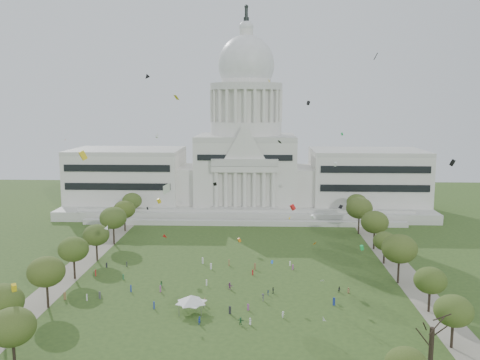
% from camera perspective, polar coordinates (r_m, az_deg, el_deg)
% --- Properties ---
extents(ground, '(400.00, 400.00, 0.00)m').
position_cam_1_polar(ground, '(126.39, -0.84, -13.93)').
color(ground, '#324D1E').
rests_on(ground, ground).
extents(capitol, '(160.00, 64.50, 91.30)m').
position_cam_1_polar(capitol, '(231.76, 0.68, 2.10)').
color(capitol, '#BAB9AF').
rests_on(capitol, ground).
extents(path_left, '(8.00, 160.00, 0.04)m').
position_cam_1_polar(path_left, '(163.70, -17.48, -9.02)').
color(path_left, gray).
rests_on(path_left, ground).
extents(path_right, '(8.00, 160.00, 0.04)m').
position_cam_1_polar(path_right, '(159.85, 17.48, -9.44)').
color(path_right, gray).
rests_on(path_right, ground).
extents(row_tree_l_0, '(8.85, 8.85, 12.59)m').
position_cam_1_polar(row_tree_l_0, '(115.07, -25.21, -12.30)').
color(row_tree_l_0, black).
rests_on(row_tree_l_0, ground).
extents(row_tree_r_0, '(7.67, 7.67, 10.91)m').
position_cam_1_polar(row_tree_r_0, '(111.97, 22.86, -13.39)').
color(row_tree_r_0, black).
rests_on(row_tree_r_0, ground).
extents(row_tree_l_1, '(8.86, 8.86, 12.59)m').
position_cam_1_polar(row_tree_l_1, '(130.47, -20.93, -9.59)').
color(row_tree_l_1, black).
rests_on(row_tree_l_1, ground).
extents(row_tree_r_1, '(7.58, 7.58, 10.78)m').
position_cam_1_polar(row_tree_r_1, '(128.16, 20.59, -10.51)').
color(row_tree_r_1, black).
rests_on(row_tree_r_1, ground).
extents(row_tree_l_2, '(8.42, 8.42, 11.97)m').
position_cam_1_polar(row_tree_l_2, '(148.91, -18.20, -7.40)').
color(row_tree_l_2, black).
rests_on(row_tree_l_2, ground).
extents(row_tree_r_2, '(9.55, 9.55, 13.58)m').
position_cam_1_polar(row_tree_r_2, '(144.51, 17.47, -7.37)').
color(row_tree_r_2, black).
rests_on(row_tree_r_2, ground).
extents(row_tree_l_3, '(8.12, 8.12, 11.55)m').
position_cam_1_polar(row_tree_l_3, '(163.78, -15.85, -5.96)').
color(row_tree_l_3, black).
rests_on(row_tree_l_3, ground).
extents(row_tree_r_3, '(7.01, 7.01, 9.98)m').
position_cam_1_polar(row_tree_r_3, '(161.15, 15.93, -6.61)').
color(row_tree_r_3, black).
rests_on(row_tree_r_3, ground).
extents(row_tree_l_4, '(9.29, 9.29, 13.21)m').
position_cam_1_polar(row_tree_l_4, '(180.68, -14.05, -4.15)').
color(row_tree_l_4, black).
rests_on(row_tree_l_4, ground).
extents(row_tree_r_4, '(9.19, 9.19, 13.06)m').
position_cam_1_polar(row_tree_r_4, '(175.39, 14.89, -4.60)').
color(row_tree_r_4, black).
rests_on(row_tree_r_4, ground).
extents(row_tree_l_5, '(8.33, 8.33, 11.85)m').
position_cam_1_polar(row_tree_l_5, '(198.66, -12.86, -3.25)').
color(row_tree_l_5, black).
rests_on(row_tree_l_5, ground).
extents(row_tree_r_5, '(9.82, 9.82, 13.96)m').
position_cam_1_polar(row_tree_r_5, '(194.26, 13.25, -3.08)').
color(row_tree_r_5, black).
rests_on(row_tree_r_5, ground).
extents(row_tree_l_6, '(8.19, 8.19, 11.64)m').
position_cam_1_polar(row_tree_l_6, '(216.29, -12.03, -2.31)').
color(row_tree_l_6, black).
rests_on(row_tree_l_6, ground).
extents(row_tree_r_6, '(8.42, 8.42, 11.97)m').
position_cam_1_polar(row_tree_r_6, '(212.28, 12.99, -2.48)').
color(row_tree_r_6, black).
rests_on(row_tree_r_6, ground).
extents(near_tree_0, '(8.47, 8.47, 12.04)m').
position_cam_1_polar(near_tree_0, '(103.53, -24.22, -14.82)').
color(near_tree_0, black).
rests_on(near_tree_0, ground).
extents(big_bare_tree, '(6.00, 5.00, 12.80)m').
position_cam_1_polar(big_bare_tree, '(102.06, 20.81, -14.89)').
color(big_bare_tree, black).
rests_on(big_bare_tree, ground).
extents(event_tent, '(9.98, 9.98, 4.28)m').
position_cam_1_polar(event_tent, '(122.08, -5.48, -13.12)').
color(event_tent, '#4C4C4C').
rests_on(event_tent, ground).
extents(person_0, '(0.88, 0.73, 1.54)m').
position_cam_1_polar(person_0, '(136.57, 12.08, -12.02)').
color(person_0, olive).
rests_on(person_0, ground).
extents(person_2, '(0.88, 0.67, 1.62)m').
position_cam_1_polar(person_2, '(136.63, 11.10, -11.96)').
color(person_2, '#26262B').
rests_on(person_2, ground).
extents(person_3, '(0.79, 1.31, 1.92)m').
position_cam_1_polar(person_3, '(128.82, 2.59, -13.03)').
color(person_3, '#4C4C51').
rests_on(person_3, ground).
extents(person_4, '(0.77, 1.09, 1.69)m').
position_cam_1_polar(person_4, '(133.78, 3.73, -12.25)').
color(person_4, '#26262B').
rests_on(person_4, ground).
extents(person_5, '(1.85, 1.60, 1.91)m').
position_cam_1_polar(person_5, '(136.19, -1.16, -11.80)').
color(person_5, '#994C8C').
rests_on(person_5, ground).
extents(person_6, '(0.86, 0.96, 1.65)m').
position_cam_1_polar(person_6, '(116.16, 1.14, -15.59)').
color(person_6, silver).
rests_on(person_6, ground).
extents(person_7, '(0.82, 0.85, 1.89)m').
position_cam_1_polar(person_7, '(116.59, -4.59, -15.45)').
color(person_7, navy).
rests_on(person_7, ground).
extents(person_8, '(0.83, 0.53, 1.68)m').
position_cam_1_polar(person_8, '(139.43, -8.84, -11.47)').
color(person_8, '#33723F').
rests_on(person_8, ground).
extents(person_9, '(0.99, 1.14, 1.57)m').
position_cam_1_polar(person_9, '(119.98, 4.86, -14.82)').
color(person_9, silver).
rests_on(person_9, ground).
extents(person_10, '(0.49, 0.84, 1.38)m').
position_cam_1_polar(person_10, '(132.73, 3.17, -12.49)').
color(person_10, navy).
rests_on(person_10, ground).
extents(person_11, '(1.74, 1.14, 1.75)m').
position_cam_1_polar(person_11, '(116.20, 0.07, -15.55)').
color(person_11, '#33723F').
rests_on(person_11, ground).
extents(distant_crowd, '(67.14, 37.50, 1.94)m').
position_cam_1_polar(distant_crowd, '(140.28, -5.97, -11.26)').
color(distant_crowd, olive).
rests_on(distant_crowd, ground).
extents(kite_swarm, '(94.06, 104.58, 57.64)m').
position_cam_1_polar(kite_swarm, '(126.92, -0.75, -0.71)').
color(kite_swarm, green).
rests_on(kite_swarm, ground).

